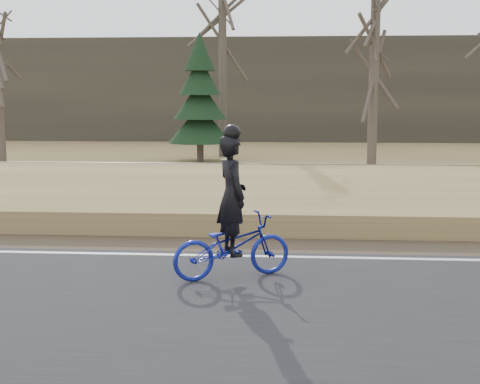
{
  "coord_description": "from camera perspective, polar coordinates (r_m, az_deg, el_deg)",
  "views": [
    {
      "loc": [
        -3.21,
        -10.63,
        2.73
      ],
      "look_at": [
        -4.02,
        0.5,
        1.1
      ],
      "focal_mm": 50.0,
      "sensor_mm": 36.0,
      "label": 1
    }
  ],
  "objects": [
    {
      "name": "bare_tree_left",
      "position": [
        29.61,
        -1.5,
        11.18
      ],
      "size": [
        0.36,
        0.36,
        8.43
      ],
      "primitive_type": "cylinder",
      "color": "brown",
      "rests_on": "ground"
    },
    {
      "name": "ballast",
      "position": [
        19.07,
        13.83,
        0.52
      ],
      "size": [
        120.0,
        3.0,
        0.45
      ],
      "primitive_type": "cube",
      "color": "slate",
      "rests_on": "ground"
    },
    {
      "name": "bare_tree_near_left",
      "position": [
        25.52,
        11.36,
        9.74
      ],
      "size": [
        0.36,
        0.36,
        6.88
      ],
      "primitive_type": "cylinder",
      "color": "brown",
      "rests_on": "ground"
    },
    {
      "name": "cyclist",
      "position": [
        9.76,
        -0.69,
        -3.23
      ],
      "size": [
        1.89,
        1.32,
        2.25
      ],
      "rotation": [
        0.0,
        0.0,
        2.01
      ],
      "color": "navy",
      "rests_on": "road"
    },
    {
      "name": "railroad",
      "position": [
        19.04,
        13.86,
        1.43
      ],
      "size": [
        120.0,
        2.4,
        0.29
      ],
      "color": "black",
      "rests_on": "ballast"
    },
    {
      "name": "conifer",
      "position": [
        27.29,
        -3.45,
        7.74
      ],
      "size": [
        2.6,
        2.6,
        5.21
      ],
      "color": "brown",
      "rests_on": "ground"
    },
    {
      "name": "embankment",
      "position": [
        15.38,
        16.16,
        -1.41
      ],
      "size": [
        120.0,
        5.0,
        0.44
      ],
      "primitive_type": "cube",
      "color": "#97824C",
      "rests_on": "ground"
    },
    {
      "name": "treeline_backdrop",
      "position": [
        40.76,
        8.79,
        8.6
      ],
      "size": [
        120.0,
        4.0,
        6.0
      ],
      "primitive_type": "cube",
      "color": "#383328",
      "rests_on": "ground"
    },
    {
      "name": "shoulder",
      "position": [
        12.56,
        18.94,
        -4.61
      ],
      "size": [
        120.0,
        1.6,
        0.04
      ],
      "primitive_type": "cube",
      "color": "#473A2B",
      "rests_on": "ground"
    }
  ]
}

